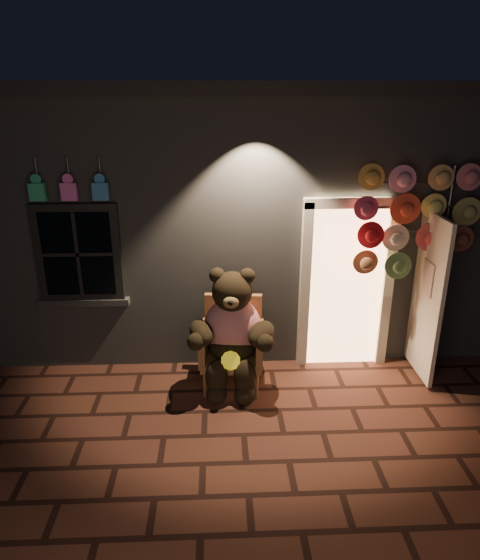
{
  "coord_description": "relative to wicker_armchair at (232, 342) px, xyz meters",
  "views": [
    {
      "loc": [
        -0.23,
        -4.28,
        3.37
      ],
      "look_at": [
        0.0,
        1.0,
        1.35
      ],
      "focal_mm": 32.0,
      "sensor_mm": 36.0,
      "label": 1
    }
  ],
  "objects": [
    {
      "name": "ground",
      "position": [
        0.09,
        -1.05,
        -0.53
      ],
      "size": [
        60.0,
        60.0,
        0.0
      ],
      "primitive_type": "plane",
      "color": "#4C271D",
      "rests_on": "ground"
    },
    {
      "name": "shop_building",
      "position": [
        0.09,
        2.93,
        1.21
      ],
      "size": [
        7.3,
        5.95,
        3.51
      ],
      "color": "slate",
      "rests_on": "ground"
    },
    {
      "name": "wicker_armchair",
      "position": [
        0.0,
        0.0,
        0.0
      ],
      "size": [
        0.79,
        0.72,
        1.06
      ],
      "rotation": [
        0.0,
        0.0,
        -0.09
      ],
      "color": "#A86541",
      "rests_on": "ground"
    },
    {
      "name": "teddy_bear",
      "position": [
        -0.01,
        -0.14,
        0.21
      ],
      "size": [
        1.09,
        0.88,
        1.5
      ],
      "rotation": [
        0.0,
        0.0,
        -0.09
      ],
      "color": "red",
      "rests_on": "ground"
    },
    {
      "name": "hat_rack",
      "position": [
        2.12,
        0.22,
        1.44
      ],
      "size": [
        1.46,
        0.22,
        2.58
      ],
      "color": "#59595E",
      "rests_on": "ground"
    }
  ]
}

